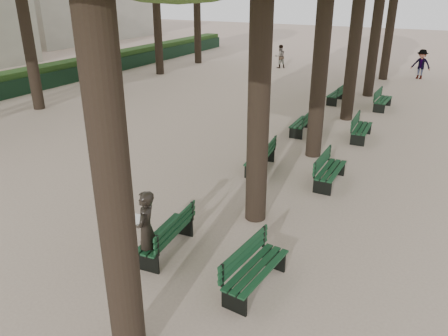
% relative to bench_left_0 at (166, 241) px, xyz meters
% --- Properties ---
extents(ground, '(120.00, 120.00, 0.00)m').
position_rel_bench_left_0_xyz_m(ground, '(-0.37, -0.68, -0.27)').
color(ground, tan).
rests_on(ground, ground).
extents(bench_left_0, '(0.72, 1.84, 0.92)m').
position_rel_bench_left_0_xyz_m(bench_left_0, '(0.00, 0.00, 0.00)').
color(bench_left_0, black).
rests_on(bench_left_0, ground).
extents(bench_left_1, '(0.77, 1.85, 0.92)m').
position_rel_bench_left_0_xyz_m(bench_left_1, '(-0.00, 5.27, 0.00)').
color(bench_left_1, black).
rests_on(bench_left_1, ground).
extents(bench_left_2, '(0.62, 1.81, 0.92)m').
position_rel_bench_left_0_xyz_m(bench_left_2, '(0.00, 9.51, 0.00)').
color(bench_left_2, black).
rests_on(bench_left_2, ground).
extents(bench_left_3, '(0.65, 1.82, 0.92)m').
position_rel_bench_left_0_xyz_m(bench_left_3, '(0.00, 15.03, 0.00)').
color(bench_left_3, black).
rests_on(bench_left_3, ground).
extents(bench_right_0, '(0.75, 1.85, 0.92)m').
position_rel_bench_left_0_xyz_m(bench_right_0, '(2.27, -0.26, 0.00)').
color(bench_right_0, black).
rests_on(bench_right_0, ground).
extents(bench_right_1, '(0.57, 1.80, 0.92)m').
position_rel_bench_left_0_xyz_m(bench_right_1, '(2.27, 5.22, 0.00)').
color(bench_right_1, black).
rests_on(bench_right_1, ground).
extents(bench_right_2, '(0.63, 1.82, 0.92)m').
position_rel_bench_left_0_xyz_m(bench_right_2, '(2.27, 9.81, 0.00)').
color(bench_right_2, black).
rests_on(bench_right_2, ground).
extents(bench_right_3, '(0.64, 1.82, 0.92)m').
position_rel_bench_left_0_xyz_m(bench_right_3, '(2.27, 14.82, 0.00)').
color(bench_right_3, black).
rests_on(bench_right_3, ground).
extents(man_with_map, '(0.71, 0.76, 1.72)m').
position_rel_bench_left_0_xyz_m(man_with_map, '(-0.04, -0.60, 0.59)').
color(man_with_map, black).
rests_on(man_with_map, ground).
extents(pedestrian_b, '(1.22, 0.62, 1.81)m').
position_rel_bench_left_0_xyz_m(pedestrian_b, '(3.13, 23.51, 0.63)').
color(pedestrian_b, '#262628').
rests_on(pedestrian_b, ground).
extents(pedestrian_a, '(0.77, 0.79, 1.61)m').
position_rel_bench_left_0_xyz_m(pedestrian_a, '(-6.10, 23.13, 0.53)').
color(pedestrian_a, '#262628').
rests_on(pedestrian_a, ground).
extents(fence, '(0.08, 42.00, 0.90)m').
position_rel_bench_left_0_xyz_m(fence, '(-15.37, 10.32, 0.18)').
color(fence, black).
rests_on(fence, ground).
extents(hedge, '(1.20, 42.00, 1.20)m').
position_rel_bench_left_0_xyz_m(hedge, '(-16.07, 10.32, 0.33)').
color(hedge, '#204016').
rests_on(hedge, ground).
extents(building_far, '(12.00, 16.00, 7.00)m').
position_rel_bench_left_0_xyz_m(building_far, '(-33.37, 29.32, 3.23)').
color(building_far, '#B7B2A3').
rests_on(building_far, ground).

